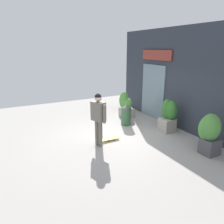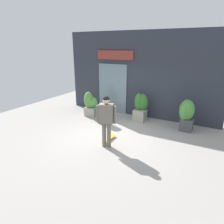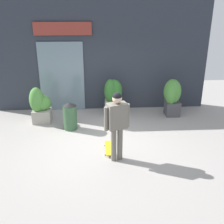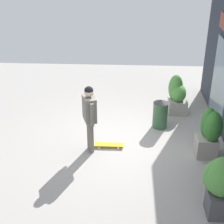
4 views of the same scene
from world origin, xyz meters
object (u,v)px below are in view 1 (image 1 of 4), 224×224
planter_box_mid (209,130)px  skateboard (109,139)px  planter_box_right (126,105)px  planter_box_left (169,114)px  skateboarder (98,114)px  trash_bin (126,115)px

planter_box_mid → skateboard: bearing=-134.5°
skateboard → planter_box_right: (-2.05, 1.89, 0.48)m
skateboard → planter_box_left: (0.23, 2.37, 0.59)m
planter_box_right → planter_box_mid: size_ratio=0.93×
skateboarder → planter_box_right: bearing=24.8°
skateboard → skateboarder: bearing=-159.6°
planter_box_right → trash_bin: size_ratio=1.37×
skateboarder → skateboard: 1.10m
planter_box_right → trash_bin: 1.12m
skateboard → planter_box_mid: (2.14, 2.18, 0.67)m
skateboarder → planter_box_left: 2.84m
skateboard → planter_box_mid: size_ratio=0.60×
planter_box_right → planter_box_mid: bearing=4.0°
planter_box_left → skateboarder: bearing=-91.3°
skateboard → planter_box_right: planter_box_right is taller
skateboard → trash_bin: 1.76m
planter_box_left → skateboard: bearing=-95.6°
skateboarder → trash_bin: bearing=16.5°
planter_box_left → trash_bin: size_ratio=1.47×
planter_box_right → planter_box_left: bearing=11.8°
skateboard → planter_box_left: size_ratio=0.60×
skateboarder → planter_box_mid: 3.30m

